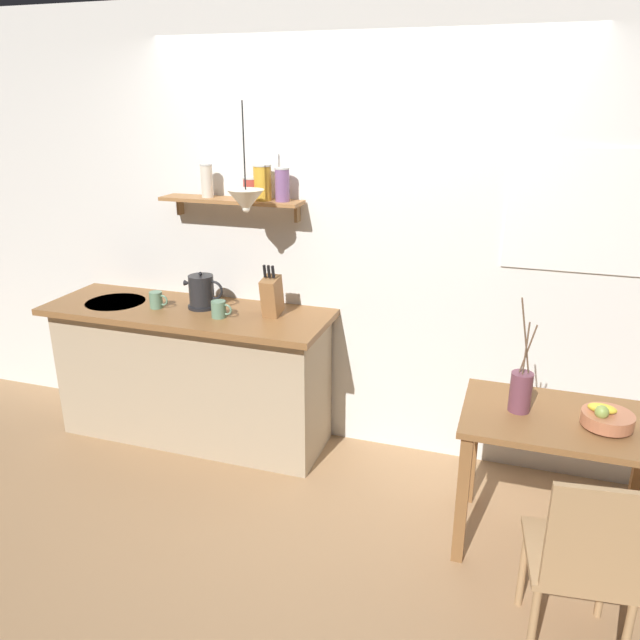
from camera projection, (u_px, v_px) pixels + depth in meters
name	position (u px, v px, depth m)	size (l,w,h in m)	color
ground_plane	(323.00, 488.00, 3.64)	(14.00, 14.00, 0.00)	#A87F56
back_wall	(390.00, 241.00, 3.70)	(6.80, 0.11, 2.70)	white
kitchen_counter	(193.00, 373.00, 4.07)	(1.83, 0.63, 0.91)	tan
wall_shelf	(246.00, 191.00, 3.72)	(0.90, 0.20, 0.34)	#9E6B3D
dining_table	(560.00, 442.00, 2.99)	(0.93, 0.61, 0.73)	brown
dining_chair_near	(584.00, 559.00, 2.38)	(0.44, 0.46, 0.89)	tan
fruit_bowl	(607.00, 418.00, 2.84)	(0.23, 0.23, 0.12)	#BC704C
twig_vase	(521.00, 391.00, 2.97)	(0.10, 0.10, 0.57)	brown
electric_kettle	(202.00, 292.00, 3.88)	(0.27, 0.18, 0.23)	black
knife_block	(272.00, 295.00, 3.73)	(0.09, 0.17, 0.33)	#9E6B3D
coffee_mug_by_sink	(157.00, 300.00, 3.90)	(0.12, 0.08, 0.10)	slate
coffee_mug_spare	(219.00, 309.00, 3.73)	(0.13, 0.09, 0.10)	slate
pendant_lamp	(246.00, 201.00, 3.47)	(0.21, 0.21, 0.60)	black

